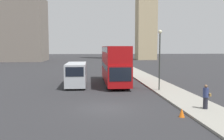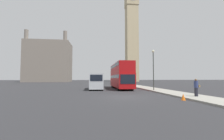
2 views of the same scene
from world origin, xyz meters
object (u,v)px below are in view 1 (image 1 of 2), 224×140
at_px(white_van, 76,74).
at_px(street_lamp, 160,51).
at_px(pedestrian, 206,97).
at_px(red_double_decker_bus, 115,63).

height_order(white_van, street_lamp, street_lamp).
xyz_separation_m(white_van, pedestrian, (9.23, -11.59, -0.40)).
xyz_separation_m(red_double_decker_bus, white_van, (-4.40, -1.71, -1.08)).
bearing_deg(red_double_decker_bus, pedestrian, -70.04).
distance_m(white_van, street_lamp, 9.46).
relative_size(white_van, street_lamp, 1.06).
height_order(red_double_decker_bus, white_van, red_double_decker_bus).
xyz_separation_m(red_double_decker_bus, pedestrian, (4.83, -13.30, -1.48)).
bearing_deg(pedestrian, street_lamp, 97.62).
distance_m(red_double_decker_bus, white_van, 4.84).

